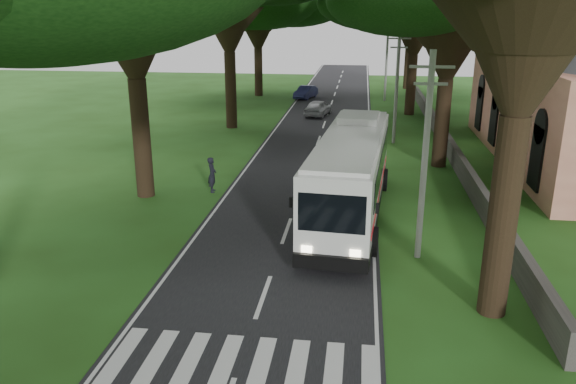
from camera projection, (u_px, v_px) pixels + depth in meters
name	position (u px, v px, depth m)	size (l,w,h in m)	color
ground	(252.00, 328.00, 17.27)	(140.00, 140.00, 0.00)	#234915
road	(317.00, 144.00, 40.82)	(8.00, 120.00, 0.04)	black
crosswalk	(238.00, 368.00, 15.38)	(8.00, 3.00, 0.01)	silver
property_wall	(447.00, 142.00, 38.58)	(0.35, 50.00, 1.20)	#383533
pole_near	(425.00, 155.00, 20.94)	(1.60, 0.24, 8.00)	gray
pole_mid	(397.00, 85.00, 39.78)	(1.60, 0.24, 8.00)	gray
pole_far	(387.00, 61.00, 58.63)	(1.60, 0.24, 8.00)	gray
coach_bus	(351.00, 172.00, 26.12)	(3.92, 13.47, 3.92)	silver
distant_car_a	(318.00, 108.00, 51.23)	(1.70, 4.22, 1.44)	#A2A3A7
distant_car_b	(306.00, 92.00, 61.06)	(1.42, 4.07, 1.34)	#21234D
pedestrian	(212.00, 175.00, 29.87)	(0.69, 0.45, 1.90)	black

